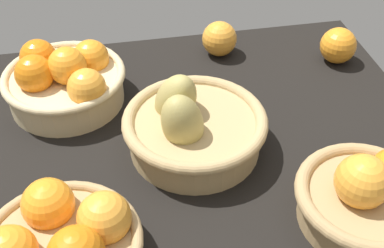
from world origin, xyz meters
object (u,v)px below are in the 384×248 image
at_px(basket_far_right, 61,244).
at_px(basket_center_pears, 192,126).
at_px(basket_far_left, 368,197).
at_px(loose_orange_front_gap, 338,46).
at_px(loose_orange_back_gap, 219,39).
at_px(basket_near_right, 65,80).

relative_size(basket_far_right, basket_center_pears, 0.91).
distance_m(basket_far_left, basket_far_right, 0.44).
bearing_deg(basket_far_left, loose_orange_front_gap, -107.97).
bearing_deg(loose_orange_back_gap, basket_far_left, 102.82).
xyz_separation_m(basket_far_left, loose_orange_back_gap, (0.11, -0.48, -0.01)).
bearing_deg(loose_orange_back_gap, loose_orange_front_gap, 162.78).
bearing_deg(loose_orange_front_gap, basket_near_right, 3.46).
bearing_deg(basket_far_left, basket_center_pears, -41.75).
distance_m(basket_near_right, basket_far_right, 0.36).
relative_size(basket_near_right, basket_center_pears, 0.94).
bearing_deg(basket_far_right, basket_far_left, 179.61).
bearing_deg(basket_near_right, loose_orange_back_gap, -161.51).
relative_size(basket_near_right, loose_orange_back_gap, 3.07).
height_order(basket_far_right, loose_orange_front_gap, basket_far_right).
height_order(basket_center_pears, loose_orange_front_gap, basket_center_pears).
bearing_deg(loose_orange_front_gap, basket_center_pears, 30.02).
xyz_separation_m(basket_far_right, loose_orange_front_gap, (-0.57, -0.40, -0.00)).
bearing_deg(basket_near_right, basket_center_pears, 140.91).
relative_size(basket_center_pears, loose_orange_back_gap, 3.27).
distance_m(basket_near_right, basket_far_left, 0.57).
bearing_deg(basket_center_pears, basket_far_left, 138.25).
bearing_deg(basket_far_left, basket_far_right, -0.39).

